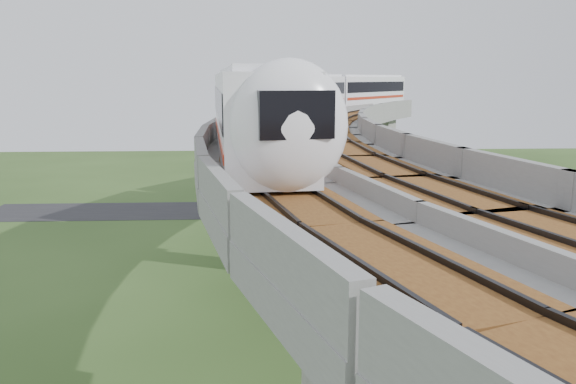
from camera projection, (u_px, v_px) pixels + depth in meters
name	position (u px, v px, depth m)	size (l,w,h in m)	color
ground	(293.00, 337.00, 30.16)	(160.00, 160.00, 0.00)	#2F4A1D
dirt_lot	(566.00, 348.00, 28.89)	(18.00, 26.00, 0.04)	gray
asphalt_road	(276.00, 209.00, 59.52)	(60.00, 8.00, 0.03)	#232326
viaduct	(369.00, 171.00, 28.55)	(19.58, 73.98, 11.40)	#99968E
metro_train	(314.00, 96.00, 43.59)	(20.61, 58.99, 3.64)	white
fence	(472.00, 320.00, 30.49)	(3.87, 38.73, 1.50)	#2D382D
tree_0	(408.00, 198.00, 53.38)	(2.61, 2.61, 3.56)	#382314
tree_1	(386.00, 225.00, 43.70)	(2.50, 2.50, 3.52)	#382314
tree_2	(385.00, 260.00, 36.99)	(2.04, 2.04, 2.78)	#382314
tree_3	(422.00, 299.00, 29.45)	(2.62, 2.62, 3.41)	#382314
car_dark	(476.00, 295.00, 34.20)	(1.74, 4.29, 1.24)	black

